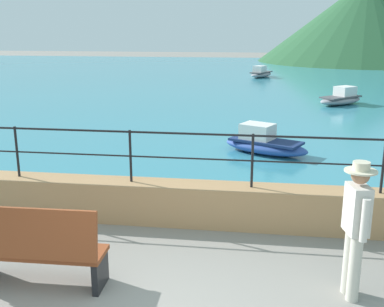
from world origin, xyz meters
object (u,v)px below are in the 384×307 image
Objects in this scene: boat_1 at (261,73)px; person_walking at (356,224)px; bench_main at (36,248)px; boat_4 at (341,98)px; boat_0 at (264,143)px.

person_walking is at bearing -87.47° from boat_1.
bench_main is 0.74× the size of boat_4.
person_walking is at bearing -98.47° from boat_4.
person_walking reaches higher than bench_main.
person_walking is at bearing 5.20° from bench_main.
bench_main reaches higher than boat_0.
bench_main reaches higher than boat_1.
boat_4 is (6.20, 15.58, -0.23)m from bench_main.
boat_0 is 1.00× the size of boat_1.
person_walking reaches higher than boat_0.
bench_main is 16.77m from boat_4.
boat_0 and boat_1 have the same top height.
bench_main is 3.97m from person_walking.
bench_main is 0.98× the size of person_walking.
bench_main reaches higher than boat_4.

